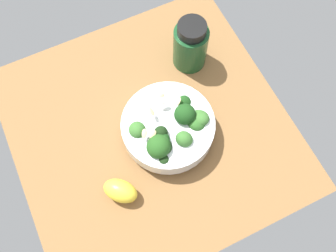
% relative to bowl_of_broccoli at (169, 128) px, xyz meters
% --- Properties ---
extents(ground_plane, '(0.57, 0.57, 0.03)m').
position_rel_bowl_of_broccoli_xyz_m(ground_plane, '(-0.03, 0.03, -0.05)').
color(ground_plane, brown).
extents(bowl_of_broccoli, '(0.19, 0.19, 0.10)m').
position_rel_bowl_of_broccoli_xyz_m(bowl_of_broccoli, '(0.00, 0.00, 0.00)').
color(bowl_of_broccoli, white).
rests_on(bowl_of_broccoli, ground_plane).
extents(lemon_wedge, '(0.08, 0.08, 0.05)m').
position_rel_bowl_of_broccoli_xyz_m(lemon_wedge, '(-0.14, -0.07, -0.02)').
color(lemon_wedge, yellow).
rests_on(lemon_wedge, ground_plane).
extents(bottle_tall, '(0.07, 0.07, 0.13)m').
position_rel_bowl_of_broccoli_xyz_m(bottle_tall, '(0.12, 0.15, 0.02)').
color(bottle_tall, '#194723').
rests_on(bottle_tall, ground_plane).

